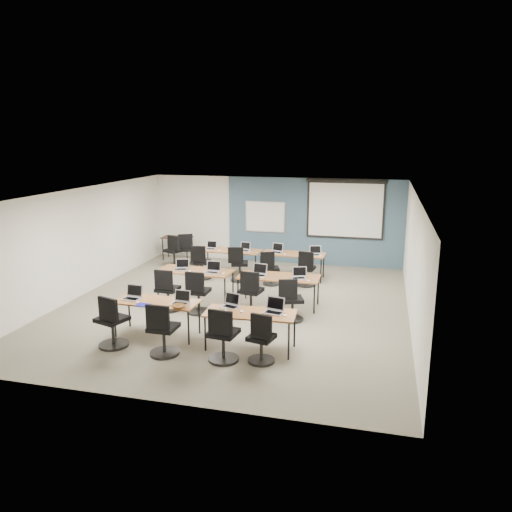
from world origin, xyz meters
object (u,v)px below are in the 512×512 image
(training_table_back_right, at_px, (293,255))
(laptop_9, at_px, (245,248))
(whiteboard, at_px, (265,217))
(task_chair_9, at_px, (239,267))
(laptop_1, at_px, (181,300))
(training_table_mid_left, at_px, (195,272))
(laptop_3, at_px, (274,309))
(laptop_11, at_px, (315,253))
(spare_chair_a, at_px, (190,252))
(training_table_back_left, at_px, (231,252))
(task_chair_7, at_px, (291,303))
(task_chair_2, at_px, (223,339))
(task_chair_3, at_px, (261,342))
(task_chair_6, at_px, (251,296))
(laptop_2, at_px, (231,303))
(laptop_7, at_px, (299,275))
(projector_screen, at_px, (345,206))
(laptop_8, at_px, (211,247))
(task_chair_8, at_px, (201,265))
(spare_chair_b, at_px, (174,254))
(training_table_front_left, at_px, (157,303))
(task_chair_4, at_px, (167,293))
(laptop_4, at_px, (181,267))
(laptop_10, at_px, (277,250))
(task_chair_1, at_px, (162,334))
(utility_table, at_px, (177,240))
(task_chair_5, at_px, (198,296))
(task_chair_11, at_px, (306,272))
(laptop_6, at_px, (259,272))
(training_table_front_right, at_px, (250,315))
(training_table_mid_right, at_px, (279,278))
(task_chair_0, at_px, (112,326))
(laptop_0, at_px, (132,295))

(training_table_back_right, distance_m, laptop_9, 1.43)
(whiteboard, relative_size, laptop_9, 4.14)
(task_chair_9, bearing_deg, laptop_1, -104.60)
(training_table_mid_left, bearing_deg, laptop_9, 79.27)
(laptop_3, distance_m, task_chair_9, 4.62)
(laptop_11, height_order, spare_chair_a, spare_chair_a)
(training_table_back_left, relative_size, task_chair_7, 1.79)
(task_chair_2, height_order, task_chair_3, task_chair_2)
(laptop_1, distance_m, task_chair_6, 2.02)
(training_table_mid_left, bearing_deg, task_chair_7, -16.87)
(training_table_back_right, bearing_deg, laptop_2, -93.85)
(training_table_mid_left, distance_m, laptop_7, 2.59)
(whiteboard, xyz_separation_m, laptop_2, (0.85, -6.46, -0.66))
(laptop_3, bearing_deg, laptop_1, -168.52)
(projector_screen, bearing_deg, laptop_8, -154.63)
(task_chair_7, relative_size, laptop_8, 3.28)
(training_table_back_right, bearing_deg, task_chair_8, -163.78)
(spare_chair_b, bearing_deg, training_table_front_left, -47.10)
(training_table_mid_left, height_order, task_chair_4, task_chair_4)
(laptop_4, distance_m, spare_chair_b, 3.06)
(task_chair_3, height_order, laptop_8, task_chair_3)
(task_chair_4, bearing_deg, laptop_10, 63.31)
(task_chair_1, distance_m, laptop_10, 5.76)
(training_table_mid_left, distance_m, utility_table, 4.21)
(laptop_3, relative_size, task_chair_7, 0.37)
(training_table_back_left, relative_size, laptop_3, 4.84)
(whiteboard, relative_size, laptop_1, 3.85)
(task_chair_3, height_order, task_chair_5, task_chair_5)
(task_chair_1, relative_size, spare_chair_a, 1.00)
(training_table_front_left, height_order, laptop_1, laptop_1)
(laptop_7, height_order, laptop_10, same)
(task_chair_3, relative_size, task_chair_8, 0.99)
(whiteboard, distance_m, projector_screen, 2.54)
(task_chair_8, height_order, task_chair_11, task_chair_11)
(task_chair_2, bearing_deg, laptop_6, 98.82)
(training_table_front_right, xyz_separation_m, laptop_11, (0.54, 4.93, 0.11))
(training_table_back_left, bearing_deg, projector_screen, 30.79)
(task_chair_6, bearing_deg, laptop_6, 94.41)
(task_chair_2, height_order, task_chair_8, task_chair_2)
(training_table_front_right, height_order, task_chair_6, task_chair_6)
(training_table_mid_right, distance_m, task_chair_4, 2.62)
(training_table_front_left, relative_size, training_table_mid_left, 0.92)
(task_chair_8, relative_size, task_chair_11, 1.00)
(training_table_front_right, xyz_separation_m, laptop_9, (-1.50, 4.98, 0.11))
(task_chair_0, xyz_separation_m, task_chair_8, (-0.01, 4.85, -0.03))
(training_table_front_left, distance_m, task_chair_5, 1.47)
(laptop_6, bearing_deg, task_chair_11, 74.12)
(training_table_mid_left, distance_m, laptop_0, 2.41)
(task_chair_4, xyz_separation_m, task_chair_6, (1.91, 0.32, 0.00))
(training_table_mid_left, bearing_deg, training_table_mid_right, 2.81)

